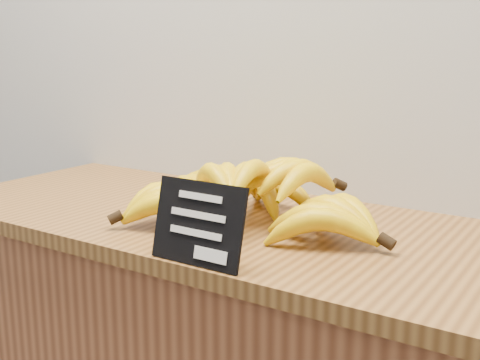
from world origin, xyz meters
name	(u,v)px	position (x,y,z in m)	size (l,w,h in m)	color
counter_top	(254,228)	(-0.17, 2.75, 0.92)	(1.41, 0.54, 0.03)	brown
chalkboard_sign	(198,223)	(-0.12, 2.51, 0.99)	(0.16, 0.01, 0.13)	black
banana_pile	(250,197)	(-0.17, 2.74, 0.98)	(0.57, 0.39, 0.12)	yellow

